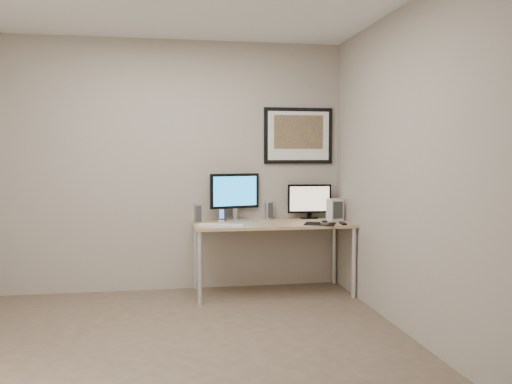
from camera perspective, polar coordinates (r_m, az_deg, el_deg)
The scene contains 14 objects.
floor at distance 4.25m, azimuth -8.31°, elevation -15.58°, with size 3.60×3.60×0.00m, color brown.
room at distance 4.46m, azimuth -8.67°, elevation 6.80°, with size 3.60×3.60×3.60m.
desk at distance 5.52m, azimuth 1.73°, elevation -3.90°, with size 1.60×0.70×0.73m.
framed_art at distance 5.87m, azimuth 4.47°, elevation 5.93°, with size 0.75×0.04×0.60m.
monitor_large at distance 5.67m, azimuth -2.27°, elevation -0.25°, with size 0.53×0.23×0.49m.
monitor_tv at distance 5.84m, azimuth 5.65°, elevation -0.88°, with size 0.47×0.12×0.37m.
speaker_left at distance 5.49m, azimuth -6.17°, elevation -2.25°, with size 0.08×0.08×0.19m, color #A7A6AB.
speaker_right at distance 5.77m, azimuth 1.32°, elevation -1.92°, with size 0.08×0.08×0.19m, color #A7A6AB.
phone_dock at distance 5.60m, azimuth -3.62°, elevation -2.39°, with size 0.06×0.06×0.14m, color black.
keyboard at distance 5.26m, azimuth -3.68°, elevation -3.49°, with size 0.46×0.12×0.02m, color silver.
mousepad at distance 5.42m, azimuth 6.75°, elevation -3.35°, with size 0.30×0.27×0.00m, color black.
mouse at distance 5.39m, azimuth 7.21°, elevation -3.15°, with size 0.07×0.12×0.04m, color black.
remote at distance 5.44m, azimuth 9.12°, elevation -3.25°, with size 0.05×0.17×0.02m, color black.
fan_unit at distance 5.72m, azimuth 8.31°, elevation -1.85°, with size 0.15×0.11×0.23m, color silver.
Camera 1 is at (-0.09, -4.01, 1.42)m, focal length 38.00 mm.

